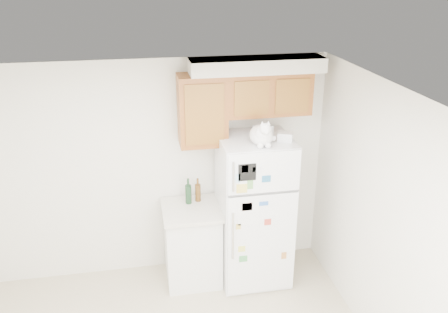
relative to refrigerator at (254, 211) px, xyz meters
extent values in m
cube|color=silver|center=(-1.03, 0.39, 0.40)|extent=(3.80, 0.04, 2.50)
cube|color=silver|center=(0.87, -1.61, 0.40)|extent=(0.04, 4.00, 2.50)
cube|color=white|center=(-1.03, -1.61, 1.65)|extent=(3.80, 4.00, 0.04)
cube|color=#9D4922|center=(0.17, 0.22, 1.27)|extent=(0.90, 0.33, 0.45)
cube|color=#9D4922|center=(-0.53, 0.22, 1.12)|extent=(0.50, 0.33, 0.75)
cube|color=silver|center=(0.05, 0.23, 1.57)|extent=(1.40, 0.37, 0.15)
cube|color=white|center=(0.00, 0.01, 0.00)|extent=(0.76, 0.72, 1.70)
cube|color=white|center=(0.00, -0.36, 0.62)|extent=(0.74, 0.03, 0.44)
cube|color=white|center=(0.00, -0.36, -0.22)|extent=(0.74, 0.03, 1.19)
cube|color=#59595B|center=(0.00, -0.36, 0.40)|extent=(0.74, 0.03, 0.02)
cylinder|color=silver|center=(-0.32, -0.39, 0.62)|extent=(0.02, 0.02, 0.32)
cylinder|color=silver|center=(-0.32, -0.39, -0.05)|extent=(0.02, 0.02, 0.55)
cube|color=black|center=(-0.18, -0.38, 0.65)|extent=(0.18, 0.00, 0.18)
cube|color=white|center=(-0.16, -0.38, 0.20)|extent=(0.22, 0.00, 0.28)
cube|color=#DDC24E|center=(-0.23, -0.38, 0.48)|extent=(0.11, 0.00, 0.10)
cube|color=silver|center=(-0.08, -0.38, 0.67)|extent=(0.09, 0.00, 0.05)
cube|color=#A6D7EB|center=(-0.27, -0.38, 0.59)|extent=(0.05, 0.00, 0.09)
cube|color=#DEDC4E|center=(-0.22, -0.38, -0.23)|extent=(0.08, 0.00, 0.07)
cube|color=#BF3D2F|center=(0.05, -0.38, 0.07)|extent=(0.07, 0.00, 0.07)
cube|color=#5D944A|center=(-0.15, -0.38, 0.51)|extent=(0.06, 0.00, 0.10)
cube|color=#45984F|center=(-0.20, -0.38, -0.35)|extent=(0.09, 0.00, 0.07)
cube|color=gold|center=(-0.26, -0.38, 0.05)|extent=(0.05, 0.00, 0.06)
cube|color=white|center=(-0.20, -0.38, 0.69)|extent=(0.07, 0.00, 0.08)
cube|color=#C17B3C|center=(0.25, -0.38, -0.37)|extent=(0.06, 0.00, 0.08)
cube|color=#246392|center=(0.02, -0.38, 0.56)|extent=(0.09, 0.00, 0.07)
cube|color=#3566BC|center=(0.00, -0.38, 0.29)|extent=(0.10, 0.00, 0.05)
cube|color=#D65842|center=(-0.17, -0.38, 0.27)|extent=(0.11, 0.00, 0.09)
cube|color=white|center=(-0.69, 0.07, -0.41)|extent=(0.60, 0.60, 0.88)
cube|color=beige|center=(-0.69, 0.05, 0.05)|extent=(0.64, 0.64, 0.04)
ellipsoid|color=white|center=(0.01, -0.16, 0.94)|extent=(0.23, 0.31, 0.20)
ellipsoid|color=white|center=(0.01, -0.24, 0.99)|extent=(0.17, 0.14, 0.19)
sphere|color=white|center=(0.01, -0.29, 1.06)|extent=(0.12, 0.12, 0.12)
cone|color=white|center=(-0.02, -0.29, 1.12)|extent=(0.04, 0.04, 0.04)
cone|color=white|center=(0.04, -0.29, 1.12)|extent=(0.04, 0.04, 0.04)
cone|color=#D88C8C|center=(-0.02, -0.30, 1.11)|extent=(0.02, 0.02, 0.03)
cone|color=#D88C8C|center=(0.04, -0.30, 1.11)|extent=(0.02, 0.02, 0.03)
sphere|color=white|center=(0.01, -0.34, 1.04)|extent=(0.05, 0.05, 0.05)
sphere|color=white|center=(-0.03, -0.28, 0.88)|extent=(0.06, 0.06, 0.06)
sphere|color=white|center=(0.05, -0.28, 0.88)|extent=(0.06, 0.06, 0.06)
cylinder|color=white|center=(0.11, -0.05, 0.88)|extent=(0.14, 0.20, 0.07)
cube|color=white|center=(0.11, 0.12, 0.90)|extent=(0.21, 0.18, 0.10)
cube|color=white|center=(0.28, -0.11, 0.89)|extent=(0.18, 0.16, 0.09)
camera|label=1|loc=(-1.19, -4.48, 2.56)|focal=38.00mm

